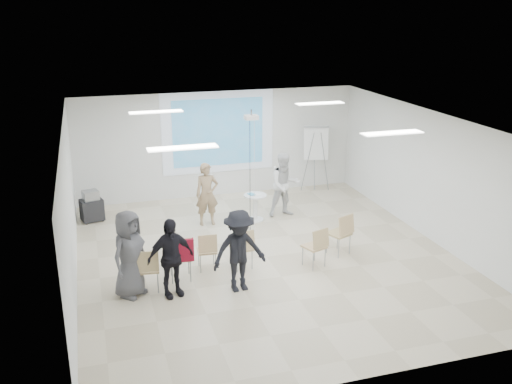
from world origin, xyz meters
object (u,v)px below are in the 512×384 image
object	(u,v)px
pedestal_table	(255,206)
audience_outer	(129,249)
player_right	(285,182)
audience_mid	(239,246)
chair_center	(243,246)
av_cart	(92,207)
chair_left_inner	(207,249)
chair_left_mid	(180,255)
chair_right_inner	(317,244)
chair_right_far	(342,231)
flipchart_easel	(316,143)
chair_far_left	(148,267)
laptop	(207,249)
player_left	(207,190)
audience_left	(170,252)

from	to	relation	value
pedestal_table	audience_outer	distance (m)	4.60
player_right	audience_mid	bearing A→B (deg)	-122.12
chair_center	av_cart	bearing A→B (deg)	121.50
chair_left_inner	chair_left_mid	bearing A→B (deg)	-149.04
player_right	chair_right_inner	distance (m)	3.16
chair_right_far	audience_mid	size ratio (longest dim) A/B	0.51
chair_left_mid	chair_center	bearing A→B (deg)	10.87
chair_center	flipchart_easel	bearing A→B (deg)	45.96
chair_left_inner	chair_far_left	bearing A→B (deg)	-151.09
chair_left_mid	laptop	xyz separation A→B (m)	(0.61, 0.39, -0.12)
audience_outer	av_cart	xyz separation A→B (m)	(-0.61, 4.26, -0.58)
chair_right_inner	pedestal_table	bearing A→B (deg)	79.46
pedestal_table	player_left	world-z (taller)	player_left
player_right	audience_outer	distance (m)	5.30
chair_left_inner	audience_mid	bearing A→B (deg)	-63.07
chair_center	flipchart_easel	world-z (taller)	flipchart_easel
player_right	chair_left_mid	xyz separation A→B (m)	(-3.22, -2.90, -0.37)
chair_right_far	audience_left	distance (m)	3.96
player_right	audience_left	distance (m)	4.91
chair_center	audience_left	xyz separation A→B (m)	(-1.60, -0.70, 0.37)
flipchart_easel	av_cart	xyz separation A→B (m)	(-6.40, -0.66, -1.07)
chair_center	audience_mid	world-z (taller)	audience_mid
player_right	av_cart	xyz separation A→B (m)	(-4.83, 1.05, -0.56)
chair_far_left	chair_left_inner	distance (m)	1.40
chair_center	av_cart	distance (m)	4.81
flipchart_easel	audience_mid	bearing A→B (deg)	-110.54
pedestal_table	player_right	world-z (taller)	player_right
player_right	audience_mid	xyz separation A→B (m)	(-2.20, -3.61, -0.00)
chair_left_mid	audience_outer	bearing A→B (deg)	-159.16
chair_right_inner	chair_right_far	size ratio (longest dim) A/B	0.93
chair_far_left	audience_outer	size ratio (longest dim) A/B	0.47
audience_mid	av_cart	bearing A→B (deg)	112.92
chair_center	audience_mid	size ratio (longest dim) A/B	0.48
player_left	player_right	size ratio (longest dim) A/B	0.96
chair_right_inner	chair_center	bearing A→B (deg)	147.11
audience_mid	audience_outer	xyz separation A→B (m)	(-2.02, 0.40, 0.02)
chair_left_inner	flipchart_easel	size ratio (longest dim) A/B	0.43
chair_center	chair_right_far	world-z (taller)	chair_right_far
chair_right_far	flipchart_easel	world-z (taller)	flipchart_easel
pedestal_table	audience_outer	bearing A→B (deg)	-137.80
chair_left_mid	audience_outer	size ratio (longest dim) A/B	0.50
chair_right_far	audience_outer	xyz separation A→B (m)	(-4.60, -0.52, 0.39)
chair_right_far	chair_right_inner	bearing A→B (deg)	-173.57
audience_mid	player_left	bearing A→B (deg)	81.13
player_left	chair_right_inner	size ratio (longest dim) A/B	2.03
chair_left_inner	audience_mid	size ratio (longest dim) A/B	0.45
chair_center	audience_left	size ratio (longest dim) A/B	0.50
chair_far_left	chair_left_inner	world-z (taller)	chair_far_left
audience_mid	pedestal_table	bearing A→B (deg)	62.02
player_right	chair_far_left	distance (m)	5.04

